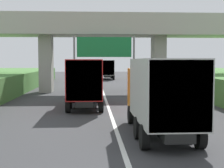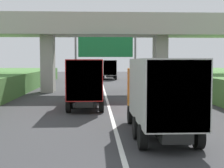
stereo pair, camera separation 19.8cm
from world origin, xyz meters
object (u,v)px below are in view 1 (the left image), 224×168
truck_yellow (107,69)px  car_black (89,77)px  truck_red (85,81)px  truck_orange (160,93)px  overhead_highway_sign (104,51)px

truck_yellow → car_black: truck_yellow is taller
truck_yellow → truck_red: (-3.13, -35.33, 0.00)m
truck_red → truck_orange: bearing=-68.6°
overhead_highway_sign → truck_orange: (1.88, -16.88, -2.31)m
overhead_highway_sign → car_black: (-1.60, 18.56, -3.39)m
overhead_highway_sign → truck_red: 8.38m
overhead_highway_sign → car_black: 18.94m
truck_orange → truck_red: bearing=111.4°
truck_orange → car_black: truck_orange is taller
truck_yellow → truck_orange: (0.40, -44.33, 0.00)m
truck_orange → truck_red: same height
overhead_highway_sign → truck_yellow: 27.59m
overhead_highway_sign → truck_yellow: size_ratio=0.81×
overhead_highway_sign → truck_red: size_ratio=0.81×
truck_orange → truck_red: (-3.53, 9.00, 0.00)m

